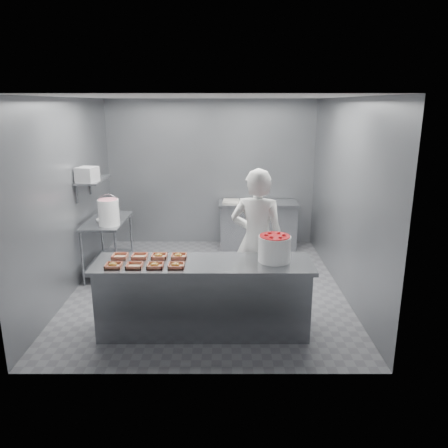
{
  "coord_description": "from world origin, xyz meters",
  "views": [
    {
      "loc": [
        0.25,
        -6.2,
        2.72
      ],
      "look_at": [
        0.25,
        -0.2,
        1.05
      ],
      "focal_mm": 35.0,
      "sensor_mm": 36.0,
      "label": 1
    }
  ],
  "objects": [
    {
      "name": "strawberry_tub",
      "position": [
        0.85,
        -1.31,
        1.07
      ],
      "size": [
        0.38,
        0.38,
        0.32
      ],
      "color": "white",
      "rests_on": "service_counter"
    },
    {
      "name": "glaze_bucket",
      "position": [
        -1.52,
        0.28,
        1.11
      ],
      "size": [
        0.33,
        0.32,
        0.49
      ],
      "color": "white",
      "rests_on": "prep_table"
    },
    {
      "name": "wall_left",
      "position": [
        -2.0,
        0.0,
        1.4
      ],
      "size": [
        0.04,
        4.5,
        2.8
      ],
      "primitive_type": "cube",
      "color": "slate",
      "rests_on": "ground"
    },
    {
      "name": "tray_4",
      "position": [
        -1.02,
        -1.19,
        0.92
      ],
      "size": [
        0.19,
        0.18,
        0.04
      ],
      "color": "tan",
      "rests_on": "service_counter"
    },
    {
      "name": "tray_6",
      "position": [
        -0.54,
        -1.19,
        0.92
      ],
      "size": [
        0.19,
        0.18,
        0.06
      ],
      "color": "tan",
      "rests_on": "service_counter"
    },
    {
      "name": "ceiling",
      "position": [
        0.0,
        0.0,
        2.8
      ],
      "size": [
        4.5,
        4.5,
        0.0
      ],
      "primitive_type": "plane",
      "rotation": [
        3.14,
        0.0,
        0.0
      ],
      "color": "white",
      "rests_on": "wall_back"
    },
    {
      "name": "paper_stack",
      "position": [
        0.39,
        1.9,
        0.92
      ],
      "size": [
        0.33,
        0.27,
        0.05
      ],
      "primitive_type": "cube",
      "rotation": [
        0.0,
        0.0,
        -0.16
      ],
      "color": "silver",
      "rests_on": "back_counter"
    },
    {
      "name": "rag",
      "position": [
        -1.62,
        0.9,
        0.91
      ],
      "size": [
        0.15,
        0.14,
        0.02
      ],
      "primitive_type": "cube",
      "rotation": [
        0.0,
        0.0,
        -0.06
      ],
      "color": "#CCB28C",
      "rests_on": "prep_table"
    },
    {
      "name": "tray_1",
      "position": [
        -0.78,
        -1.51,
        0.92
      ],
      "size": [
        0.19,
        0.18,
        0.04
      ],
      "color": "tan",
      "rests_on": "service_counter"
    },
    {
      "name": "service_counter",
      "position": [
        0.0,
        -1.35,
        0.45
      ],
      "size": [
        2.6,
        0.7,
        0.9
      ],
      "color": "slate",
      "rests_on": "ground"
    },
    {
      "name": "wall_right",
      "position": [
        2.0,
        0.0,
        1.4
      ],
      "size": [
        0.04,
        4.5,
        2.8
      ],
      "primitive_type": "cube",
      "color": "slate",
      "rests_on": "ground"
    },
    {
      "name": "bucket_lid",
      "position": [
        -1.66,
        0.58,
        0.91
      ],
      "size": [
        0.36,
        0.36,
        0.02
      ],
      "primitive_type": "cylinder",
      "rotation": [
        0.0,
        0.0,
        0.19
      ],
      "color": "white",
      "rests_on": "prep_table"
    },
    {
      "name": "wall_shelf",
      "position": [
        -1.82,
        0.6,
        1.55
      ],
      "size": [
        0.35,
        0.9,
        0.03
      ],
      "primitive_type": "cube",
      "color": "slate",
      "rests_on": "wall_left"
    },
    {
      "name": "back_counter",
      "position": [
        0.9,
        1.9,
        0.45
      ],
      "size": [
        1.5,
        0.6,
        0.9
      ],
      "color": "slate",
      "rests_on": "ground"
    },
    {
      "name": "tray_5",
      "position": [
        -0.78,
        -1.19,
        0.92
      ],
      "size": [
        0.19,
        0.18,
        0.04
      ],
      "color": "tan",
      "rests_on": "service_counter"
    },
    {
      "name": "tray_3",
      "position": [
        -0.3,
        -1.51,
        0.92
      ],
      "size": [
        0.19,
        0.18,
        0.06
      ],
      "color": "tan",
      "rests_on": "service_counter"
    },
    {
      "name": "prep_table",
      "position": [
        -1.65,
        0.6,
        0.59
      ],
      "size": [
        0.6,
        1.2,
        0.9
      ],
      "color": "slate",
      "rests_on": "ground"
    },
    {
      "name": "worker",
      "position": [
        0.68,
        -0.73,
        0.96
      ],
      "size": [
        0.8,
        0.63,
        1.93
      ],
      "primitive_type": "imported",
      "rotation": [
        0.0,
        0.0,
        2.88
      ],
      "color": "white",
      "rests_on": "ground"
    },
    {
      "name": "appliance",
      "position": [
        -1.82,
        0.34,
        1.68
      ],
      "size": [
        0.32,
        0.35,
        0.23
      ],
      "primitive_type": "cube",
      "rotation": [
        0.0,
        0.0,
        -0.21
      ],
      "color": "gray",
      "rests_on": "wall_shelf"
    },
    {
      "name": "floor",
      "position": [
        0.0,
        0.0,
        0.0
      ],
      "size": [
        4.5,
        4.5,
        0.0
      ],
      "primitive_type": "plane",
      "color": "#4C4C51",
      "rests_on": "ground"
    },
    {
      "name": "tray_0",
      "position": [
        -1.02,
        -1.51,
        0.92
      ],
      "size": [
        0.19,
        0.18,
        0.06
      ],
      "color": "tan",
      "rests_on": "service_counter"
    },
    {
      "name": "wall_back",
      "position": [
        0.0,
        2.25,
        1.4
      ],
      "size": [
        4.0,
        0.04,
        2.8
      ],
      "primitive_type": "cube",
      "color": "slate",
      "rests_on": "ground"
    },
    {
      "name": "tray_2",
      "position": [
        -0.54,
        -1.51,
        0.92
      ],
      "size": [
        0.19,
        0.18,
        0.06
      ],
      "color": "tan",
      "rests_on": "service_counter"
    },
    {
      "name": "tray_7",
      "position": [
        -0.3,
        -1.19,
        0.92
      ],
      "size": [
        0.19,
        0.18,
        0.06
      ],
      "color": "tan",
      "rests_on": "service_counter"
    }
  ]
}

